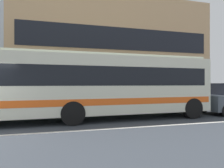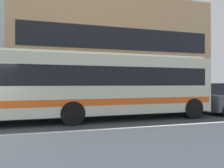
{
  "view_description": "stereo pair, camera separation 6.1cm",
  "coord_description": "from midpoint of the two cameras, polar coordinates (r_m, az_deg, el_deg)",
  "views": [
    {
      "loc": [
        2.98,
        -7.04,
        1.72
      ],
      "look_at": [
        5.25,
        1.67,
        1.71
      ],
      "focal_mm": 30.52,
      "sensor_mm": 36.0,
      "label": 1
    },
    {
      "loc": [
        3.04,
        -7.05,
        1.72
      ],
      "look_at": [
        5.25,
        1.67,
        1.71
      ],
      "focal_mm": 30.52,
      "sensor_mm": 36.0,
      "label": 2
    }
  ],
  "objects": [
    {
      "name": "hedge_row_far",
      "position": [
        12.7,
        -16.56,
        -5.83
      ],
      "size": [
        16.41,
        1.1,
        0.83
      ],
      "primitive_type": "cube",
      "color": "#224225",
      "rests_on": "ground_plane"
    },
    {
      "name": "apartment_block_right",
      "position": [
        22.19,
        -1.48,
        8.35
      ],
      "size": [
        18.68,
        10.76,
        9.84
      ],
      "color": "tan",
      "rests_on": "ground_plane"
    },
    {
      "name": "transit_bus",
      "position": [
        9.27,
        -7.63,
        0.02
      ],
      "size": [
        12.24,
        2.85,
        3.1
      ],
      "color": "beige",
      "rests_on": "ground_plane"
    }
  ]
}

